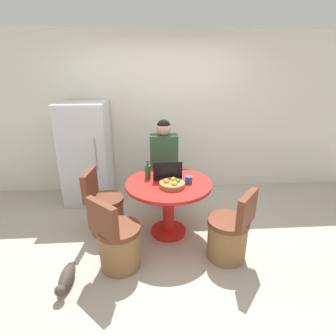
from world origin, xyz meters
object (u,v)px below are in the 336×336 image
(laptop, at_px, (167,174))
(fruit_bowl, at_px, (172,184))
(person_seated, at_px, (164,160))
(bottle, at_px, (148,171))
(dining_table, at_px, (169,196))
(chair_near_left_corner, at_px, (118,244))
(refrigerator, at_px, (87,153))
(cat, at_px, (67,278))
(chair_left_side, at_px, (105,211))
(chair_near_right_corner, at_px, (229,235))

(laptop, relative_size, fruit_bowl, 1.18)
(person_seated, xyz_separation_m, bottle, (-0.23, -0.60, 0.06))
(dining_table, bearing_deg, person_seated, 91.47)
(chair_near_left_corner, bearing_deg, laptop, -83.89)
(refrigerator, height_order, cat, refrigerator)
(refrigerator, height_order, chair_left_side, refrigerator)
(laptop, bearing_deg, person_seated, -88.84)
(chair_near_right_corner, height_order, laptop, laptop)
(laptop, bearing_deg, dining_table, 92.90)
(chair_left_side, height_order, bottle, bottle)
(dining_table, height_order, chair_left_side, chair_left_side)
(chair_left_side, distance_m, chair_near_right_corner, 1.58)
(chair_near_right_corner, bearing_deg, refrigerator, -91.29)
(chair_near_left_corner, relative_size, cat, 1.70)
(chair_near_right_corner, distance_m, cat, 1.75)
(chair_near_left_corner, xyz_separation_m, laptop, (0.57, 0.72, 0.48))
(cat, bearing_deg, bottle, 140.63)
(refrigerator, bearing_deg, cat, -85.93)
(refrigerator, bearing_deg, chair_left_side, -68.07)
(chair_near_right_corner, bearing_deg, laptop, -96.14)
(laptop, height_order, bottle, laptop)
(refrigerator, height_order, bottle, refrigerator)
(chair_near_left_corner, relative_size, laptop, 2.37)
(fruit_bowl, bearing_deg, chair_near_left_corner, -142.68)
(fruit_bowl, bearing_deg, person_seated, 93.44)
(chair_left_side, relative_size, chair_near_right_corner, 1.00)
(chair_left_side, bearing_deg, person_seated, -43.71)
(chair_left_side, height_order, cat, chair_left_side)
(chair_near_right_corner, distance_m, bottle, 1.23)
(cat, bearing_deg, fruit_bowl, 122.98)
(chair_left_side, xyz_separation_m, person_seated, (0.80, 0.65, 0.47))
(chair_near_left_corner, bearing_deg, dining_table, -90.00)
(person_seated, bearing_deg, bottle, 68.85)
(person_seated, bearing_deg, dining_table, 91.47)
(laptop, bearing_deg, cat, 41.91)
(person_seated, bearing_deg, chair_left_side, 39.09)
(person_seated, xyz_separation_m, cat, (-1.05, -1.58, -0.67))
(laptop, height_order, cat, laptop)
(fruit_bowl, distance_m, cat, 1.47)
(chair_left_side, distance_m, person_seated, 1.13)
(person_seated, relative_size, laptop, 3.81)
(chair_near_left_corner, relative_size, bottle, 3.60)
(person_seated, bearing_deg, fruit_bowl, 93.44)
(dining_table, bearing_deg, fruit_bowl, -75.10)
(dining_table, distance_m, chair_near_right_corner, 0.86)
(dining_table, distance_m, fruit_bowl, 0.26)
(refrigerator, height_order, dining_table, refrigerator)
(chair_near_left_corner, height_order, laptop, laptop)
(chair_near_right_corner, bearing_deg, cat, -40.48)
(dining_table, xyz_separation_m, cat, (-1.07, -0.82, -0.45))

